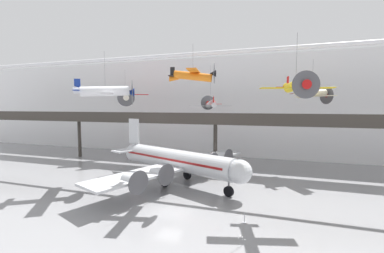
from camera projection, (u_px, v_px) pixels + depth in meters
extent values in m
plane|color=gray|center=(169.00, 212.00, 26.80)|extent=(260.00, 260.00, 0.00)
cube|color=white|center=(228.00, 107.00, 57.01)|extent=(140.00, 3.00, 21.72)
cube|color=#38332D|center=(214.00, 122.00, 45.12)|extent=(110.00, 3.20, 0.90)
cube|color=#38332D|center=(212.00, 116.00, 43.59)|extent=(110.00, 0.12, 1.10)
cylinder|color=#38332D|center=(80.00, 139.00, 55.82)|extent=(0.70, 0.70, 7.84)
cylinder|color=#38332D|center=(215.00, 145.00, 46.38)|extent=(0.70, 0.70, 7.84)
cylinder|color=silver|center=(204.00, 54.00, 37.61)|extent=(120.00, 0.60, 0.60)
cylinder|color=silver|center=(175.00, 160.00, 36.74)|extent=(19.01, 9.90, 2.94)
sphere|color=silver|center=(240.00, 172.00, 30.01)|extent=(2.88, 2.88, 2.88)
cone|color=silver|center=(130.00, 150.00, 43.54)|extent=(4.55, 3.93, 2.70)
cube|color=maroon|center=(175.00, 158.00, 36.71)|extent=(17.78, 9.46, 0.26)
cube|color=silver|center=(210.00, 157.00, 42.19)|extent=(8.76, 13.13, 0.28)
cube|color=silver|center=(135.00, 176.00, 30.53)|extent=(8.76, 13.13, 0.28)
cylinder|color=silver|center=(207.00, 160.00, 39.25)|extent=(2.61, 2.14, 1.41)
cylinder|color=#4C4C51|center=(214.00, 161.00, 38.45)|extent=(1.05, 2.51, 2.68)
cylinder|color=silver|center=(222.00, 156.00, 42.45)|extent=(2.61, 2.14, 1.41)
cylinder|color=#4C4C51|center=(229.00, 157.00, 41.66)|extent=(1.05, 2.51, 2.68)
cylinder|color=silver|center=(160.00, 173.00, 31.73)|extent=(2.61, 2.14, 1.41)
cylinder|color=#4C4C51|center=(166.00, 175.00, 30.94)|extent=(1.05, 2.51, 2.68)
cylinder|color=silver|center=(132.00, 181.00, 28.53)|extent=(2.61, 2.14, 1.41)
cylinder|color=#4C4C51|center=(139.00, 183.00, 27.74)|extent=(1.05, 2.51, 2.68)
cube|color=silver|center=(134.00, 131.00, 42.52)|extent=(2.37, 1.10, 4.12)
cube|color=silver|center=(135.00, 149.00, 42.57)|extent=(5.13, 8.01, 0.20)
cylinder|color=#4C4C51|center=(229.00, 186.00, 31.14)|extent=(0.20, 0.20, 1.21)
cylinder|color=black|center=(229.00, 191.00, 31.19)|extent=(1.35, 0.84, 1.30)
cylinder|color=#4C4C51|center=(187.00, 171.00, 38.55)|extent=(0.20, 0.20, 1.21)
cylinder|color=black|center=(187.00, 175.00, 38.60)|extent=(1.35, 0.84, 1.30)
cylinder|color=#4C4C51|center=(165.00, 178.00, 34.96)|extent=(0.20, 0.20, 1.21)
cylinder|color=black|center=(165.00, 182.00, 35.01)|extent=(1.35, 0.84, 1.30)
cylinder|color=orange|center=(193.00, 76.00, 30.76)|extent=(4.74, 1.74, 1.49)
cone|color=black|center=(213.00, 73.00, 30.40)|extent=(0.89, 0.97, 0.85)
cylinder|color=#4C4C51|center=(214.00, 73.00, 30.37)|extent=(0.47, 2.43, 2.46)
cone|color=orange|center=(175.00, 79.00, 31.10)|extent=(1.43, 1.02, 0.95)
cube|color=orange|center=(195.00, 72.00, 30.69)|extent=(2.30, 7.00, 0.10)
cube|color=black|center=(172.00, 72.00, 31.08)|extent=(0.56, 0.16, 1.14)
cube|color=black|center=(173.00, 77.00, 31.12)|extent=(0.98, 2.52, 0.06)
cylinder|color=slate|center=(193.00, 58.00, 30.59)|extent=(0.04, 0.04, 3.34)
cylinder|color=silver|center=(211.00, 104.00, 46.95)|extent=(3.13, 5.18, 1.60)
cone|color=red|center=(208.00, 103.00, 49.58)|extent=(1.22, 1.17, 0.96)
cylinder|color=#4C4C51|center=(208.00, 103.00, 49.77)|extent=(2.53, 1.18, 2.76)
cone|color=silver|center=(213.00, 106.00, 44.49)|extent=(1.43, 1.71, 1.04)
cube|color=silver|center=(210.00, 106.00, 47.28)|extent=(7.57, 4.35, 0.10)
cube|color=red|center=(214.00, 100.00, 44.11)|extent=(0.31, 0.59, 1.27)
cube|color=red|center=(213.00, 104.00, 44.16)|extent=(2.77, 1.71, 0.06)
cylinder|color=slate|center=(211.00, 83.00, 46.65)|extent=(0.04, 0.04, 6.44)
cylinder|color=red|center=(125.00, 97.00, 52.92)|extent=(4.57, 5.82, 1.61)
cone|color=silver|center=(126.00, 98.00, 49.86)|extent=(1.52, 1.49, 1.14)
cylinder|color=#4C4C51|center=(126.00, 98.00, 49.65)|extent=(2.74, 1.91, 3.30)
cone|color=red|center=(125.00, 97.00, 55.77)|extent=(1.86, 2.01, 1.17)
cube|color=red|center=(125.00, 94.00, 52.52)|extent=(8.48, 6.50, 0.10)
cube|color=silver|center=(125.00, 94.00, 56.08)|extent=(0.47, 0.65, 1.53)
cube|color=silver|center=(125.00, 98.00, 56.14)|extent=(3.14, 2.49, 0.06)
cylinder|color=slate|center=(125.00, 82.00, 52.67)|extent=(0.04, 0.04, 4.97)
cylinder|color=yellow|center=(296.00, 85.00, 26.19)|extent=(2.23, 4.92, 1.26)
cone|color=red|center=(305.00, 85.00, 23.71)|extent=(1.07, 1.00, 0.89)
cylinder|color=#4C4C51|center=(306.00, 85.00, 23.54)|extent=(2.49, 0.72, 2.57)
cone|color=yellow|center=(288.00, 86.00, 28.50)|extent=(1.16, 1.50, 0.91)
cube|color=yellow|center=(297.00, 88.00, 25.93)|extent=(7.28, 3.03, 0.10)
cube|color=red|center=(288.00, 82.00, 28.76)|extent=(0.21, 0.58, 1.19)
cube|color=red|center=(288.00, 87.00, 28.80)|extent=(2.64, 1.24, 0.06)
cylinder|color=slate|center=(297.00, 57.00, 25.96)|extent=(0.04, 0.04, 4.78)
cylinder|color=silver|center=(105.00, 91.00, 34.88)|extent=(6.06, 4.64, 1.53)
cone|color=navy|center=(130.00, 92.00, 35.77)|extent=(1.54, 1.57, 1.19)
cylinder|color=#4C4C51|center=(132.00, 92.00, 35.83)|extent=(1.93, 2.88, 3.43)
cone|color=silver|center=(81.00, 90.00, 34.05)|extent=(2.07, 1.90, 1.18)
cube|color=silver|center=(108.00, 94.00, 35.02)|extent=(6.61, 8.87, 0.10)
cube|color=navy|center=(77.00, 85.00, 33.90)|extent=(0.68, 0.48, 1.58)
cube|color=navy|center=(78.00, 91.00, 33.96)|extent=(2.54, 3.29, 0.06)
cylinder|color=slate|center=(105.00, 69.00, 34.64)|extent=(0.04, 0.04, 4.71)
cylinder|color=beige|center=(312.00, 94.00, 40.97)|extent=(4.91, 3.99, 1.53)
cone|color=maroon|center=(326.00, 95.00, 41.82)|extent=(1.27, 1.29, 0.97)
cylinder|color=#4C4C51|center=(326.00, 96.00, 41.88)|extent=(1.69, 2.29, 2.81)
cone|color=beige|center=(299.00, 92.00, 40.17)|extent=(1.73, 1.61, 1.04)
cube|color=beige|center=(314.00, 88.00, 40.99)|extent=(5.67, 7.11, 0.10)
cube|color=beige|center=(314.00, 96.00, 41.10)|extent=(5.67, 7.11, 0.10)
cube|color=maroon|center=(297.00, 89.00, 40.04)|extent=(0.55, 0.42, 1.30)
cube|color=maroon|center=(297.00, 93.00, 40.09)|extent=(2.17, 2.64, 0.06)
cylinder|color=slate|center=(313.00, 75.00, 40.73)|extent=(0.04, 0.04, 4.88)
cylinder|color=#B2B5BA|center=(244.00, 222.00, 24.26)|extent=(0.36, 0.36, 0.04)
cylinder|color=#B2B5BA|center=(244.00, 217.00, 24.22)|extent=(0.07, 0.07, 0.95)
sphere|color=#B2B5BA|center=(245.00, 212.00, 24.18)|extent=(0.10, 0.10, 0.10)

